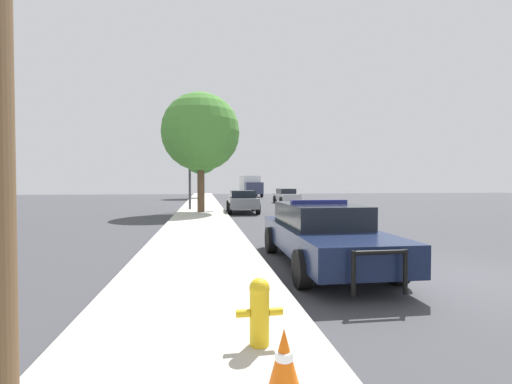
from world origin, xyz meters
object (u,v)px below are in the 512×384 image
at_px(fire_hydrant, 259,309).
at_px(tree_sidewalk_mid, 201,132).
at_px(traffic_light, 208,157).
at_px(box_truck, 250,186).
at_px(car_background_oncoming, 286,196).
at_px(tree_sidewalk_far, 201,156).
at_px(car_background_midblock, 242,201).
at_px(police_car, 321,232).
at_px(traffic_cone, 284,358).

height_order(fire_hydrant, tree_sidewalk_mid, tree_sidewalk_mid).
relative_size(traffic_light, box_truck, 0.68).
xyz_separation_m(car_background_oncoming, tree_sidewalk_far, (-7.97, 11.98, 4.58)).
height_order(fire_hydrant, box_truck, box_truck).
height_order(traffic_light, car_background_midblock, traffic_light).
distance_m(traffic_light, car_background_oncoming, 11.05).
relative_size(police_car, car_background_oncoming, 1.25).
relative_size(tree_sidewalk_far, traffic_cone, 14.52).
bearing_deg(fire_hydrant, police_car, 61.97).
distance_m(traffic_light, tree_sidewalk_far, 19.76).
xyz_separation_m(traffic_light, tree_sidewalk_mid, (-0.48, -2.34, 1.30)).
xyz_separation_m(tree_sidewalk_mid, tree_sidewalk_far, (-0.14, 22.02, 0.33)).
distance_m(police_car, car_background_oncoming, 24.26).
distance_m(police_car, traffic_cone, 5.12).
bearing_deg(tree_sidewalk_mid, car_background_oncoming, 52.06).
bearing_deg(car_background_oncoming, tree_sidewalk_far, -57.02).
bearing_deg(traffic_cone, car_background_midblock, 84.63).
height_order(car_background_midblock, car_background_oncoming, car_background_midblock).
bearing_deg(tree_sidewalk_far, tree_sidewalk_mid, -89.63).
xyz_separation_m(car_background_midblock, box_truck, (4.15, 26.59, 0.80)).
xyz_separation_m(traffic_light, traffic_cone, (0.35, -20.74, -3.30)).
bearing_deg(tree_sidewalk_far, box_truck, 36.37).
distance_m(box_truck, traffic_cone, 45.90).
bearing_deg(fire_hydrant, traffic_light, 90.79).
bearing_deg(traffic_light, box_truck, 75.76).
bearing_deg(car_background_oncoming, traffic_cone, 75.53).
relative_size(car_background_midblock, box_truck, 0.60).
height_order(car_background_midblock, box_truck, box_truck).
relative_size(police_car, tree_sidewalk_mid, 0.73).
bearing_deg(traffic_cone, tree_sidewalk_far, 91.38).
relative_size(fire_hydrant, car_background_midblock, 0.16).
bearing_deg(box_truck, traffic_light, 74.83).
relative_size(car_background_midblock, tree_sidewalk_far, 0.60).
height_order(car_background_oncoming, box_truck, box_truck).
relative_size(box_truck, tree_sidewalk_mid, 1.03).
relative_size(car_background_oncoming, tree_sidewalk_mid, 0.58).
bearing_deg(traffic_light, traffic_cone, -89.03).
xyz_separation_m(car_background_oncoming, traffic_cone, (-7.00, -28.44, -0.34)).
bearing_deg(car_background_midblock, police_car, -87.02).
xyz_separation_m(police_car, fire_hydrant, (-2.07, -3.89, -0.23)).
bearing_deg(car_background_midblock, traffic_light, 141.44).
height_order(car_background_midblock, tree_sidewalk_far, tree_sidewalk_far).
bearing_deg(traffic_cone, car_background_oncoming, 76.18).
relative_size(car_background_oncoming, tree_sidewalk_far, 0.56).
bearing_deg(traffic_light, car_background_midblock, -40.67).
xyz_separation_m(fire_hydrant, car_background_midblock, (1.86, 18.10, 0.25)).
relative_size(traffic_light, car_background_oncoming, 1.20).
distance_m(police_car, tree_sidewalk_mid, 14.61).
distance_m(car_background_midblock, tree_sidewalk_far, 22.16).
xyz_separation_m(box_truck, tree_sidewalk_mid, (-6.76, -27.10, 3.42)).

